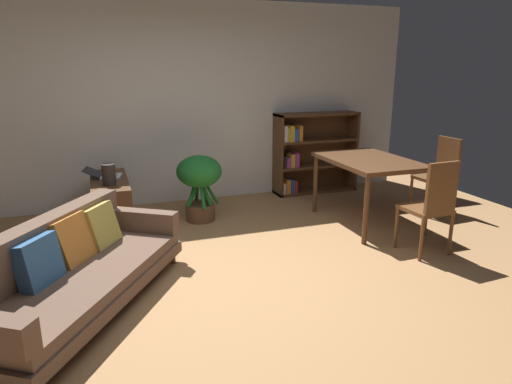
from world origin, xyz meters
The scene contains 11 objects.
ground_plane centered at (0.00, 0.00, 0.00)m, with size 8.16×8.16×0.00m, color #A87A4C.
back_wall_panel centered at (0.00, 2.70, 1.35)m, with size 6.80×0.10×2.70m, color silver.
fabric_couch centered at (-1.38, 0.02, 0.32)m, with size 1.83×2.20×0.69m.
media_console centered at (-1.00, 1.80, 0.29)m, with size 0.41×1.16×0.59m.
open_laptop centered at (-1.04, 1.94, 0.62)m, with size 0.46×0.36×0.11m.
desk_speaker centered at (-1.00, 1.54, 0.71)m, with size 0.15×0.15×0.23m.
potted_floor_plant centered at (0.04, 1.74, 0.52)m, with size 0.55×0.55×0.81m.
dining_table centered at (1.91, 0.97, 0.71)m, with size 0.88×1.28×0.79m.
dining_chair_near centered at (1.98, -0.07, 0.53)m, with size 0.43×0.43×0.97m.
dining_chair_far centered at (3.03, 1.03, 0.53)m, with size 0.45×0.43×0.97m.
bookshelf centered at (1.90, 2.51, 0.59)m, with size 1.26×0.34×1.19m.
Camera 1 is at (-1.09, -3.53, 1.85)m, focal length 31.88 mm.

